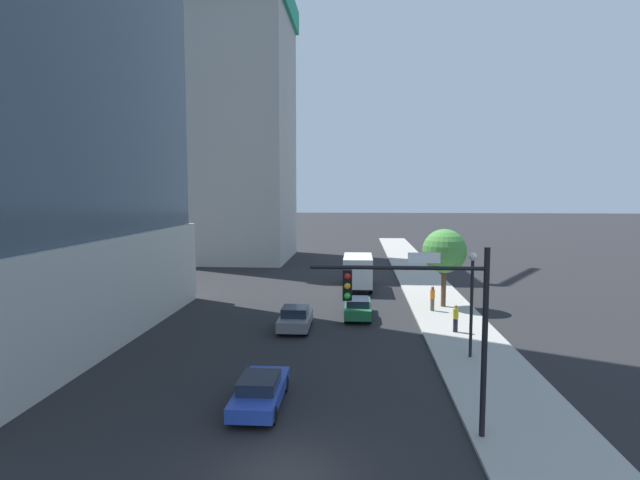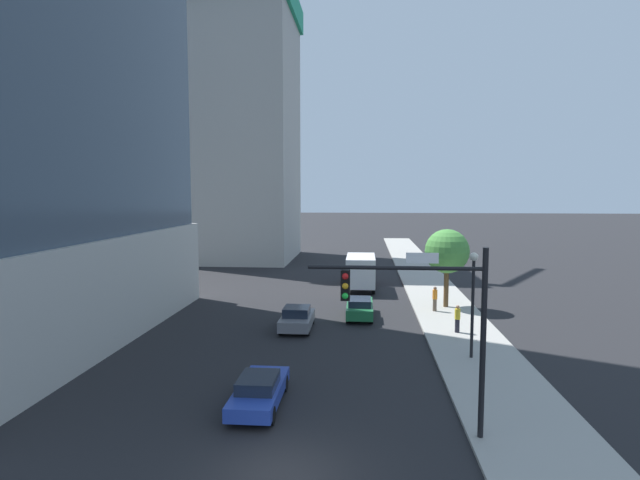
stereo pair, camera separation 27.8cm
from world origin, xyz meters
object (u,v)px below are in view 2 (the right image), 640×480
(car_gray, at_px, (297,318))
(pedestrian_orange_shirt, at_px, (435,299))
(street_tree, at_px, (447,252))
(car_green, at_px, (360,307))
(car_blue, at_px, (259,390))
(pedestrian_yellow_shirt, at_px, (457,319))
(construction_building, at_px, (238,117))
(traffic_light_pole, at_px, (424,309))
(box_truck, at_px, (361,270))
(street_lamp, at_px, (473,288))

(car_gray, bearing_deg, pedestrian_orange_shirt, 29.33)
(street_tree, bearing_deg, car_green, -152.47)
(pedestrian_orange_shirt, bearing_deg, car_blue, -118.71)
(street_tree, height_order, pedestrian_yellow_shirt, street_tree)
(construction_building, bearing_deg, street_tree, -50.77)
(traffic_light_pole, xyz_separation_m, pedestrian_orange_shirt, (3.02, 19.08, -3.59))
(pedestrian_orange_shirt, bearing_deg, traffic_light_pole, -98.99)
(traffic_light_pole, height_order, box_truck, traffic_light_pole)
(car_blue, relative_size, box_truck, 0.60)
(traffic_light_pole, xyz_separation_m, pedestrian_yellow_shirt, (3.61, 13.52, -3.64))
(street_tree, relative_size, pedestrian_orange_shirt, 3.27)
(construction_building, bearing_deg, pedestrian_yellow_shirt, -57.57)
(street_lamp, relative_size, pedestrian_yellow_shirt, 3.25)
(street_lamp, relative_size, street_tree, 0.94)
(traffic_light_pole, relative_size, pedestrian_yellow_shirt, 3.96)
(construction_building, bearing_deg, car_gray, -70.64)
(car_green, height_order, pedestrian_orange_shirt, pedestrian_orange_shirt)
(car_blue, xyz_separation_m, box_truck, (3.92, 25.78, 1.04))
(car_blue, relative_size, pedestrian_orange_shirt, 2.67)
(street_tree, xyz_separation_m, car_gray, (-10.27, -6.71, -3.56))
(car_gray, bearing_deg, car_green, 40.90)
(street_tree, xyz_separation_m, pedestrian_orange_shirt, (-1.02, -1.51, -3.21))
(street_tree, bearing_deg, car_blue, -119.17)
(construction_building, height_order, traffic_light_pole, construction_building)
(car_green, distance_m, pedestrian_yellow_shirt, 7.03)
(car_green, xyz_separation_m, box_truck, (-0.00, 10.68, 0.99))
(street_lamp, relative_size, pedestrian_orange_shirt, 3.08)
(car_blue, distance_m, box_truck, 26.09)
(traffic_light_pole, bearing_deg, car_blue, 160.74)
(street_lamp, distance_m, car_green, 10.73)
(traffic_light_pole, height_order, pedestrian_orange_shirt, traffic_light_pole)
(construction_building, distance_m, street_tree, 37.71)
(pedestrian_orange_shirt, bearing_deg, pedestrian_yellow_shirt, -83.90)
(construction_building, relative_size, traffic_light_pole, 6.27)
(street_lamp, distance_m, car_gray, 11.39)
(construction_building, height_order, car_green, construction_building)
(box_truck, xyz_separation_m, pedestrian_orange_shirt, (5.34, -8.88, -0.66))
(traffic_light_pole, bearing_deg, pedestrian_yellow_shirt, 75.04)
(street_lamp, height_order, pedestrian_orange_shirt, street_lamp)
(car_gray, distance_m, car_blue, 11.70)
(street_lamp, bearing_deg, car_gray, 152.28)
(street_lamp, bearing_deg, street_tree, 87.32)
(street_lamp, xyz_separation_m, street_tree, (0.55, 11.81, 0.52))
(street_lamp, distance_m, box_truck, 20.15)
(car_gray, distance_m, box_truck, 14.65)
(car_gray, height_order, car_blue, car_gray)
(street_lamp, bearing_deg, construction_building, 119.02)
(street_lamp, xyz_separation_m, car_blue, (-9.72, -6.59, -3.07))
(car_blue, bearing_deg, car_green, 75.45)
(car_green, bearing_deg, street_lamp, -55.67)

